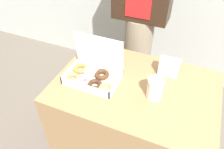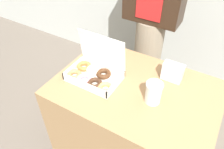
% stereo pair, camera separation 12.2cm
% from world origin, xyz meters
% --- Properties ---
extents(table, '(0.95, 0.66, 0.77)m').
position_xyz_m(table, '(0.00, 0.00, 0.39)').
color(table, '#99754C').
rests_on(table, ground_plane).
extents(donut_box, '(0.34, 0.22, 0.26)m').
position_xyz_m(donut_box, '(-0.26, -0.05, 0.81)').
color(donut_box, white).
rests_on(donut_box, table).
extents(coffee_cup, '(0.09, 0.09, 0.12)m').
position_xyz_m(coffee_cup, '(0.12, -0.05, 0.84)').
color(coffee_cup, silver).
rests_on(coffee_cup, table).
extents(napkin_holder, '(0.12, 0.06, 0.11)m').
position_xyz_m(napkin_holder, '(0.15, 0.18, 0.83)').
color(napkin_holder, silver).
rests_on(napkin_holder, table).
extents(person_customer, '(0.42, 0.23, 1.67)m').
position_xyz_m(person_customer, '(-0.17, 0.62, 0.90)').
color(person_customer, gray).
rests_on(person_customer, ground_plane).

